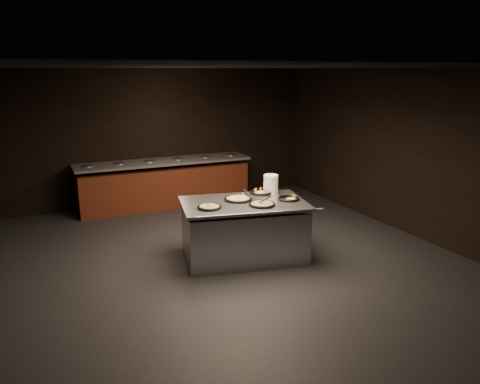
# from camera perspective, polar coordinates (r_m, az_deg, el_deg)

# --- Properties ---
(room) EXTENTS (7.02, 8.02, 2.92)m
(room) POSITION_cam_1_polar(r_m,az_deg,el_deg) (6.66, -1.15, 2.43)
(room) COLOR black
(room) RESTS_ON ground
(salad_bar) EXTENTS (3.70, 0.83, 1.18)m
(salad_bar) POSITION_cam_1_polar(r_m,az_deg,el_deg) (10.17, -9.14, 0.68)
(salad_bar) COLOR #5F2116
(salad_bar) RESTS_ON ground
(serving_counter) EXTENTS (2.08, 1.57, 0.91)m
(serving_counter) POSITION_cam_1_polar(r_m,az_deg,el_deg) (7.29, 0.47, -4.80)
(serving_counter) COLOR silver
(serving_counter) RESTS_ON ground
(plate_stack) EXTENTS (0.24, 0.24, 0.30)m
(plate_stack) POSITION_cam_1_polar(r_m,az_deg,el_deg) (7.64, 3.77, 0.95)
(plate_stack) COLOR white
(plate_stack) RESTS_ON serving_counter
(pan_veggie_whole) EXTENTS (0.36, 0.36, 0.04)m
(pan_veggie_whole) POSITION_cam_1_polar(r_m,az_deg,el_deg) (6.84, -3.76, -1.82)
(pan_veggie_whole) COLOR black
(pan_veggie_whole) RESTS_ON serving_counter
(pan_cheese_whole) EXTENTS (0.43, 0.43, 0.04)m
(pan_cheese_whole) POSITION_cam_1_polar(r_m,az_deg,el_deg) (7.25, -0.23, -0.83)
(pan_cheese_whole) COLOR black
(pan_cheese_whole) RESTS_ON serving_counter
(pan_cheese_slices_a) EXTENTS (0.37, 0.37, 0.04)m
(pan_cheese_slices_a) POSITION_cam_1_polar(r_m,az_deg,el_deg) (7.65, 2.62, -0.03)
(pan_cheese_slices_a) COLOR black
(pan_cheese_slices_a) RESTS_ON serving_counter
(pan_cheese_slices_b) EXTENTS (0.40, 0.40, 0.04)m
(pan_cheese_slices_b) POSITION_cam_1_polar(r_m,az_deg,el_deg) (6.97, 2.70, -1.49)
(pan_cheese_slices_b) COLOR black
(pan_cheese_slices_b) RESTS_ON serving_counter
(pan_veggie_slices) EXTENTS (0.34, 0.34, 0.04)m
(pan_veggie_slices) POSITION_cam_1_polar(r_m,az_deg,el_deg) (7.31, 5.96, -0.79)
(pan_veggie_slices) COLOR black
(pan_veggie_slices) RESTS_ON serving_counter
(server_left) EXTENTS (0.14, 0.31, 0.16)m
(server_left) POSITION_cam_1_polar(r_m,az_deg,el_deg) (7.28, 0.67, -0.33)
(server_left) COLOR silver
(server_left) RESTS_ON serving_counter
(server_right) EXTENTS (0.28, 0.19, 0.15)m
(server_right) POSITION_cam_1_polar(r_m,az_deg,el_deg) (6.96, 3.44, -1.12)
(server_right) COLOR silver
(server_right) RESTS_ON serving_counter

